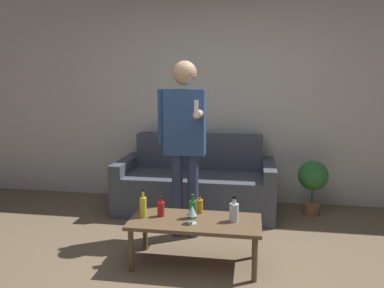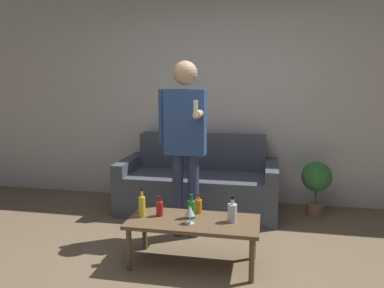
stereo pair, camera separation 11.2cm
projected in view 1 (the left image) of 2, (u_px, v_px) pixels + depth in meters
name	position (u px, v px, depth m)	size (l,w,h in m)	color
wall_back	(217.00, 95.00, 4.69)	(8.00, 0.06, 2.70)	silver
couch	(196.00, 184.00, 4.44)	(1.82, 0.84, 0.88)	#474C56
coffee_table	(195.00, 225.00, 3.09)	(1.08, 0.50, 0.39)	brown
bottle_orange	(143.00, 206.00, 3.13)	(0.06, 0.06, 0.24)	yellow
bottle_green	(234.00, 212.00, 3.04)	(0.08, 0.08, 0.20)	silver
bottle_dark	(161.00, 208.00, 3.16)	(0.06, 0.06, 0.17)	#B21E1E
bottle_yellow	(193.00, 209.00, 3.12)	(0.07, 0.07, 0.20)	#23752D
bottle_red	(200.00, 206.00, 3.24)	(0.06, 0.06, 0.17)	orange
wine_glass_near	(192.00, 211.00, 2.99)	(0.08, 0.08, 0.15)	silver
person_standing_front	(184.00, 134.00, 3.56)	(0.46, 0.43, 1.71)	navy
potted_plant	(313.00, 179.00, 4.28)	(0.34, 0.34, 0.63)	#936042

